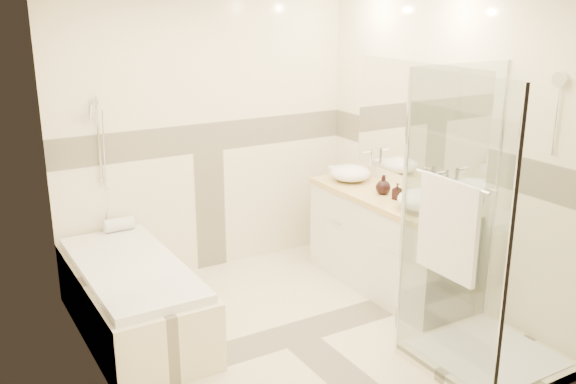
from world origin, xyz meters
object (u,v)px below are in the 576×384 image
bathtub (133,295)px  vessel_sink_near (351,173)px  vessel_sink_far (424,200)px  shower_enclosure (472,298)px  amenity_bottle_b (383,185)px  vanity (387,242)px  amenity_bottle_a (397,191)px

bathtub → vessel_sink_near: bearing=4.8°
vessel_sink_near → vessel_sink_far: (0.00, -0.97, 0.01)m
shower_enclosure → amenity_bottle_b: 1.42m
vanity → bathtub: bearing=170.8°
bathtub → amenity_bottle_a: 2.27m
vessel_sink_near → amenity_bottle_a: (0.00, -0.65, -0.00)m
vanity → vessel_sink_near: (-0.02, 0.53, 0.50)m
vessel_sink_near → amenity_bottle_a: size_ratio=2.65×
vessel_sink_near → vanity: bearing=-87.8°
bathtub → amenity_bottle_b: bearing=-7.8°
shower_enclosure → amenity_bottle_b: shower_enclosure is taller
shower_enclosure → vessel_sink_far: (0.27, 0.83, 0.43)m
vanity → vessel_sink_near: size_ratio=4.39×
bathtub → amenity_bottle_b: amenity_bottle_b is taller
bathtub → shower_enclosure: size_ratio=0.83×
vessel_sink_far → amenity_bottle_b: same height
amenity_bottle_b → vessel_sink_near: bearing=90.0°
bathtub → amenity_bottle_a: (2.13, -0.47, 0.61)m
vessel_sink_near → vessel_sink_far: 0.97m
bathtub → shower_enclosure: (1.86, -1.62, 0.20)m
vanity → vessel_sink_near: 0.73m
shower_enclosure → amenity_bottle_a: bearing=76.6°
bathtub → vessel_sink_near: vessel_sink_near is taller
vanity → amenity_bottle_b: amenity_bottle_b is taller
shower_enclosure → bathtub: bearing=138.9°
vessel_sink_far → amenity_bottle_a: bearing=90.0°
vessel_sink_near → shower_enclosure: bearing=-98.6°
vanity → amenity_bottle_a: (-0.02, -0.12, 0.49)m
bathtub → vanity: size_ratio=1.05×
vessel_sink_near → amenity_bottle_a: 0.65m
shower_enclosure → vessel_sink_far: 0.97m
vessel_sink_far → amenity_bottle_b: 0.50m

